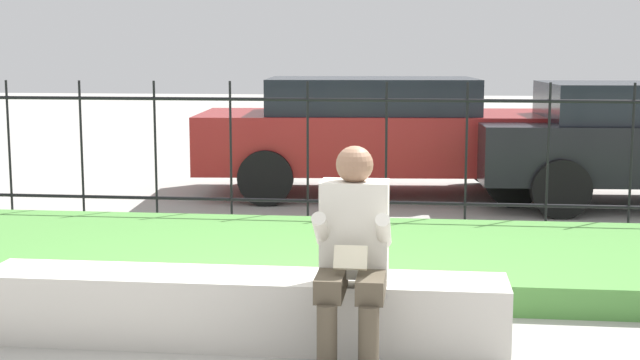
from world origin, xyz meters
The scene contains 6 objects.
ground_plane centered at (0.00, 0.00, 0.00)m, with size 60.00×60.00×0.00m, color #9E9B93.
stone_bench centered at (-0.33, 0.00, 0.19)m, with size 3.14×0.47×0.42m.
person_seated_reader centered at (0.36, -0.27, 0.66)m, with size 0.42×0.73×1.22m.
grass_berm centered at (0.00, 1.87, 0.11)m, with size 9.58×2.34×0.21m.
iron_fence centered at (0.00, 3.41, 0.77)m, with size 7.58×0.03×1.45m.
car_parked_center centered at (0.24, 5.73, 0.76)m, with size 4.63×2.19×1.42m.
Camera 1 is at (0.74, -5.08, 1.75)m, focal length 50.00 mm.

